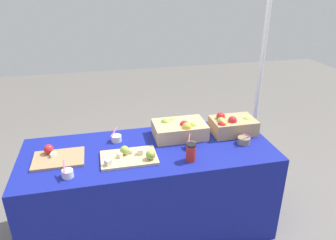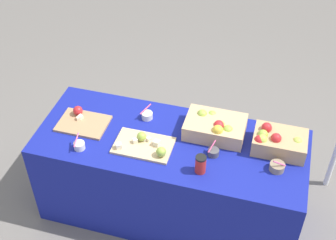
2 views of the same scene
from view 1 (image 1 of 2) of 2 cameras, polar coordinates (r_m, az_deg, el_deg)
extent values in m
plane|color=slate|center=(2.87, -3.03, -18.20)|extent=(10.00, 10.00, 0.00)
cube|color=navy|center=(2.63, -3.21, -12.25)|extent=(1.90, 0.76, 0.74)
cube|color=tan|center=(2.70, 11.54, -1.03)|extent=(0.36, 0.25, 0.12)
sphere|color=red|center=(2.62, 11.45, -0.10)|extent=(0.07, 0.07, 0.07)
sphere|color=#B2C64C|center=(2.58, 9.85, -0.72)|extent=(0.07, 0.07, 0.07)
sphere|color=#B2C64C|center=(2.72, 13.85, -0.10)|extent=(0.07, 0.07, 0.07)
sphere|color=#99B742|center=(2.61, 9.47, -0.28)|extent=(0.07, 0.07, 0.07)
sphere|color=red|center=(2.57, 9.60, -0.92)|extent=(0.07, 0.07, 0.07)
sphere|color=red|center=(2.66, 9.39, 0.63)|extent=(0.07, 0.07, 0.07)
cube|color=tan|center=(2.59, 2.08, -1.74)|extent=(0.42, 0.28, 0.12)
sphere|color=#99B742|center=(2.64, 0.79, -0.46)|extent=(0.07, 0.07, 0.07)
sphere|color=#99B742|center=(2.55, 4.49, -1.17)|extent=(0.07, 0.07, 0.07)
sphere|color=#99B742|center=(2.59, -0.51, -0.51)|extent=(0.07, 0.07, 0.07)
sphere|color=gold|center=(2.49, 3.37, -1.30)|extent=(0.07, 0.07, 0.07)
sphere|color=red|center=(2.54, 2.92, -0.92)|extent=(0.07, 0.07, 0.07)
sphere|color=gold|center=(2.56, 3.00, -1.01)|extent=(0.07, 0.07, 0.07)
cube|color=#D1B284|center=(2.32, -7.00, -6.69)|extent=(0.40, 0.26, 0.02)
sphere|color=#99B742|center=(2.25, -3.13, -6.22)|extent=(0.07, 0.07, 0.07)
cube|color=beige|center=(2.33, -4.94, -5.62)|extent=(0.05, 0.05, 0.04)
cube|color=beige|center=(2.34, -7.33, -5.73)|extent=(0.04, 0.04, 0.03)
sphere|color=#99B742|center=(2.33, -7.78, -5.36)|extent=(0.07, 0.07, 0.07)
cube|color=beige|center=(2.35, -6.64, -5.57)|extent=(0.04, 0.04, 0.03)
cube|color=beige|center=(2.31, -8.57, -6.25)|extent=(0.04, 0.04, 0.03)
cube|color=beige|center=(2.23, -10.68, -7.43)|extent=(0.05, 0.05, 0.04)
cube|color=tan|center=(2.42, -18.95, -6.56)|extent=(0.35, 0.26, 0.02)
sphere|color=red|center=(2.47, -20.56, -4.91)|extent=(0.07, 0.07, 0.07)
cube|color=beige|center=(2.43, -20.03, -5.97)|extent=(0.03, 0.03, 0.02)
cube|color=beige|center=(2.44, -19.76, -5.70)|extent=(0.04, 0.04, 0.03)
cylinder|color=#4C4C51|center=(2.43, 4.10, -4.53)|extent=(0.08, 0.08, 0.05)
cylinder|color=#EA598C|center=(2.41, 3.77, -3.52)|extent=(0.04, 0.08, 0.06)
cylinder|color=silver|center=(2.20, -17.52, -9.11)|extent=(0.08, 0.08, 0.05)
cylinder|color=#EA598C|center=(2.17, -18.10, -8.02)|extent=(0.02, 0.10, 0.05)
cylinder|color=gray|center=(2.56, 13.39, -3.56)|extent=(0.10, 0.10, 0.05)
cylinder|color=#EA598C|center=(2.53, 13.86, -2.67)|extent=(0.09, 0.05, 0.07)
cylinder|color=silver|center=(2.56, -9.22, -3.25)|extent=(0.08, 0.08, 0.05)
cylinder|color=#EA598C|center=(2.54, -9.62, -2.15)|extent=(0.07, 0.09, 0.05)
cylinder|color=red|center=(2.26, 4.11, -5.90)|extent=(0.07, 0.07, 0.12)
cylinder|color=black|center=(2.23, 4.16, -4.43)|extent=(0.07, 0.07, 0.01)
cylinder|color=white|center=(3.21, 16.11, 7.15)|extent=(0.04, 0.04, 2.08)
camera|label=2|loc=(1.43, 112.26, 43.17)|focal=49.85mm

